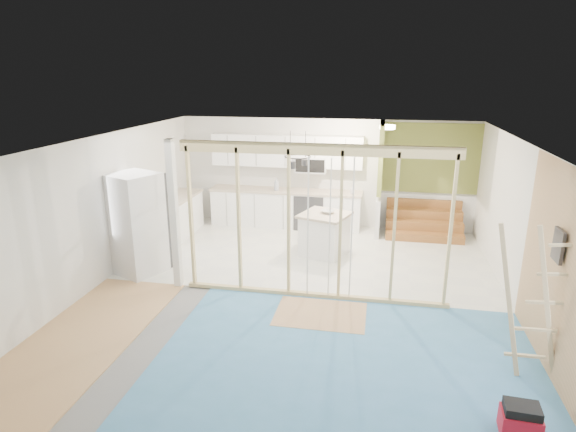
% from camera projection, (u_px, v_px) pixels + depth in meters
% --- Properties ---
extents(room, '(7.01, 8.01, 2.61)m').
position_uv_depth(room, '(296.00, 223.00, 7.78)').
color(room, slate).
rests_on(room, ground).
extents(floor_overlays, '(7.00, 8.00, 0.03)m').
position_uv_depth(floor_overlays, '(300.00, 294.00, 8.19)').
color(floor_overlays, silver).
rests_on(floor_overlays, room).
extents(stud_frame, '(4.66, 0.14, 2.60)m').
position_uv_depth(stud_frame, '(283.00, 206.00, 7.74)').
color(stud_frame, '#CEBA7E').
rests_on(stud_frame, room).
extents(base_cabinets, '(4.45, 2.24, 0.93)m').
position_uv_depth(base_cabinets, '(254.00, 211.00, 11.47)').
color(base_cabinets, white).
rests_on(base_cabinets, room).
extents(upper_cabinets, '(3.60, 0.41, 0.85)m').
position_uv_depth(upper_cabinets, '(289.00, 152.00, 11.37)').
color(upper_cabinets, white).
rests_on(upper_cabinets, room).
extents(green_partition, '(2.25, 1.51, 2.60)m').
position_uv_depth(green_partition, '(412.00, 195.00, 10.95)').
color(green_partition, olive).
rests_on(green_partition, room).
extents(pot_rack, '(0.52, 0.52, 0.72)m').
position_uv_depth(pot_rack, '(297.00, 159.00, 9.41)').
color(pot_rack, black).
rests_on(pot_rack, room).
extents(electrical_panel, '(0.04, 0.30, 0.40)m').
position_uv_depth(electrical_panel, '(558.00, 245.00, 5.74)').
color(electrical_panel, '#37383D').
rests_on(electrical_panel, room).
extents(ceiling_light, '(0.32, 0.32, 0.08)m').
position_uv_depth(ceiling_light, '(387.00, 127.00, 9.99)').
color(ceiling_light, '#FFEABF').
rests_on(ceiling_light, room).
extents(fridge, '(1.11, 1.06, 1.90)m').
position_uv_depth(fridge, '(136.00, 224.00, 8.85)').
color(fridge, silver).
rests_on(fridge, room).
extents(island, '(1.15, 1.15, 0.89)m').
position_uv_depth(island, '(324.00, 235.00, 9.86)').
color(island, white).
rests_on(island, room).
extents(bowl, '(0.35, 0.35, 0.06)m').
position_uv_depth(bowl, '(328.00, 212.00, 9.76)').
color(bowl, beige).
rests_on(bowl, island).
extents(soap_bottle_a, '(0.14, 0.14, 0.32)m').
position_uv_depth(soap_bottle_a, '(276.00, 184.00, 11.41)').
color(soap_bottle_a, '#A0A6B2').
rests_on(soap_bottle_a, base_cabinets).
extents(soap_bottle_b, '(0.11, 0.11, 0.19)m').
position_uv_depth(soap_bottle_b, '(352.00, 190.00, 11.12)').
color(soap_bottle_b, silver).
rests_on(soap_bottle_b, base_cabinets).
extents(toolbox, '(0.41, 0.32, 0.37)m').
position_uv_depth(toolbox, '(520.00, 421.00, 4.97)').
color(toolbox, '#A80F20').
rests_on(toolbox, room).
extents(ladder, '(1.02, 0.20, 1.93)m').
position_uv_depth(ladder, '(533.00, 303.00, 5.75)').
color(ladder, tan).
rests_on(ladder, room).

